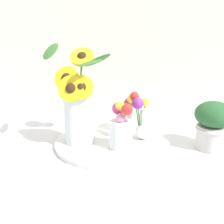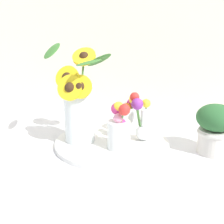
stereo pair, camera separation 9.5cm
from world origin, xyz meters
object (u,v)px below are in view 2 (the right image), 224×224
(vase_small_center, at_px, (119,128))
(serving_tray, at_px, (112,142))
(vase_bulb_right, at_px, (142,120))
(potted_plant, at_px, (215,127))
(mason_jar_sunflowers, at_px, (79,103))
(vase_small_back, at_px, (128,114))

(vase_small_center, bearing_deg, serving_tray, 123.69)
(vase_bulb_right, bearing_deg, serving_tray, -167.14)
(vase_bulb_right, bearing_deg, potted_plant, -2.68)
(serving_tray, distance_m, potted_plant, 0.37)
(mason_jar_sunflowers, height_order, vase_bulb_right, mason_jar_sunflowers)
(vase_bulb_right, distance_m, vase_small_back, 0.10)
(vase_bulb_right, bearing_deg, mason_jar_sunflowers, -166.74)
(potted_plant, bearing_deg, vase_small_back, 164.10)
(mason_jar_sunflowers, bearing_deg, vase_bulb_right, 13.26)
(mason_jar_sunflowers, bearing_deg, potted_plant, 4.91)
(serving_tray, relative_size, mason_jar_sunflowers, 1.17)
(mason_jar_sunflowers, height_order, vase_small_center, mason_jar_sunflowers)
(serving_tray, relative_size, vase_small_center, 2.56)
(serving_tray, relative_size, vase_bulb_right, 2.29)
(mason_jar_sunflowers, bearing_deg, vase_small_center, -11.03)
(serving_tray, height_order, potted_plant, potted_plant)
(mason_jar_sunflowers, distance_m, vase_bulb_right, 0.24)
(mason_jar_sunflowers, xyz_separation_m, vase_small_center, (0.16, -0.03, -0.07))
(vase_small_back, bearing_deg, serving_tray, -112.81)
(serving_tray, xyz_separation_m, vase_small_center, (0.04, -0.06, 0.08))
(vase_bulb_right, bearing_deg, vase_small_back, 129.11)
(vase_small_center, xyz_separation_m, vase_bulb_right, (0.07, 0.08, 0.01))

